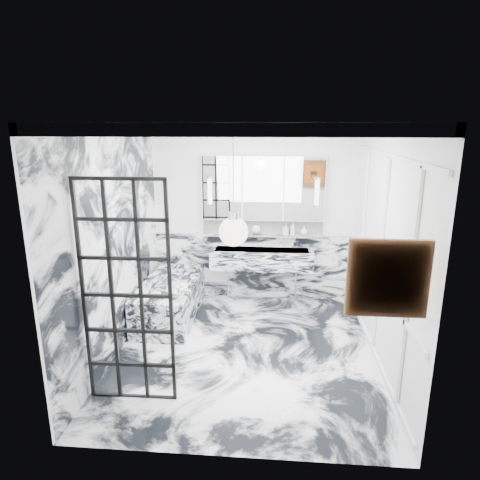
# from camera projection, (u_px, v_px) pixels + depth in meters

# --- Properties ---
(floor) EXTENTS (3.60, 3.60, 0.00)m
(floor) POSITION_uv_depth(u_px,v_px,m) (245.00, 350.00, 5.44)
(floor) COLOR white
(floor) RESTS_ON ground
(ceiling) EXTENTS (3.60, 3.60, 0.00)m
(ceiling) POSITION_uv_depth(u_px,v_px,m) (246.00, 122.00, 4.69)
(ceiling) COLOR white
(ceiling) RESTS_ON wall_back
(wall_back) EXTENTS (3.60, 0.00, 3.60)m
(wall_back) POSITION_uv_depth(u_px,v_px,m) (253.00, 214.00, 6.79)
(wall_back) COLOR white
(wall_back) RESTS_ON floor
(wall_front) EXTENTS (3.60, 0.00, 3.60)m
(wall_front) POSITION_uv_depth(u_px,v_px,m) (229.00, 308.00, 3.34)
(wall_front) COLOR white
(wall_front) RESTS_ON floor
(wall_left) EXTENTS (0.00, 3.60, 3.60)m
(wall_left) POSITION_uv_depth(u_px,v_px,m) (114.00, 242.00, 5.19)
(wall_left) COLOR white
(wall_left) RESTS_ON floor
(wall_right) EXTENTS (0.00, 3.60, 3.60)m
(wall_right) POSITION_uv_depth(u_px,v_px,m) (383.00, 248.00, 4.94)
(wall_right) COLOR white
(wall_right) RESTS_ON floor
(marble_clad_back) EXTENTS (3.18, 0.05, 1.05)m
(marble_clad_back) POSITION_uv_depth(u_px,v_px,m) (253.00, 266.00, 7.00)
(marble_clad_back) COLOR white
(marble_clad_back) RESTS_ON floor
(marble_clad_left) EXTENTS (0.02, 3.56, 2.68)m
(marble_clad_left) POSITION_uv_depth(u_px,v_px,m) (116.00, 246.00, 5.21)
(marble_clad_left) COLOR white
(marble_clad_left) RESTS_ON floor
(panel_molding) EXTENTS (0.03, 3.40, 2.30)m
(panel_molding) POSITION_uv_depth(u_px,v_px,m) (381.00, 256.00, 4.96)
(panel_molding) COLOR white
(panel_molding) RESTS_ON floor
(soap_bottle_a) EXTENTS (0.10, 0.10, 0.21)m
(soap_bottle_a) POSITION_uv_depth(u_px,v_px,m) (293.00, 228.00, 6.71)
(soap_bottle_a) COLOR #8C5919
(soap_bottle_a) RESTS_ON ledge
(soap_bottle_b) EXTENTS (0.10, 0.10, 0.18)m
(soap_bottle_b) POSITION_uv_depth(u_px,v_px,m) (286.00, 229.00, 6.72)
(soap_bottle_b) COLOR #4C4C51
(soap_bottle_b) RESTS_ON ledge
(soap_bottle_c) EXTENTS (0.12, 0.12, 0.15)m
(soap_bottle_c) POSITION_uv_depth(u_px,v_px,m) (304.00, 230.00, 6.71)
(soap_bottle_c) COLOR silver
(soap_bottle_c) RESTS_ON ledge
(face_pot) EXTENTS (0.14, 0.14, 0.14)m
(face_pot) POSITION_uv_depth(u_px,v_px,m) (256.00, 229.00, 6.77)
(face_pot) COLOR white
(face_pot) RESTS_ON ledge
(amber_bottle) EXTENTS (0.04, 0.04, 0.10)m
(amber_bottle) POSITION_uv_depth(u_px,v_px,m) (291.00, 232.00, 6.73)
(amber_bottle) COLOR #8C5919
(amber_bottle) RESTS_ON ledge
(flower_vase) EXTENTS (0.09, 0.09, 0.12)m
(flower_vase) POSITION_uv_depth(u_px,v_px,m) (181.00, 298.00, 5.53)
(flower_vase) COLOR silver
(flower_vase) RESTS_ON bathtub
(crittall_door) EXTENTS (0.88, 0.05, 2.31)m
(crittall_door) POSITION_uv_depth(u_px,v_px,m) (127.00, 295.00, 4.22)
(crittall_door) COLOR black
(crittall_door) RESTS_ON floor
(artwork) EXTENTS (0.51, 0.05, 0.51)m
(artwork) POSITION_uv_depth(u_px,v_px,m) (388.00, 279.00, 3.21)
(artwork) COLOR #B44312
(artwork) RESTS_ON wall_front
(pendant_light) EXTENTS (0.25, 0.25, 0.25)m
(pendant_light) POSITION_uv_depth(u_px,v_px,m) (234.00, 232.00, 3.65)
(pendant_light) COLOR white
(pendant_light) RESTS_ON ceiling
(trough_sink) EXTENTS (1.60, 0.45, 0.30)m
(trough_sink) POSITION_uv_depth(u_px,v_px,m) (262.00, 259.00, 6.73)
(trough_sink) COLOR silver
(trough_sink) RESTS_ON wall_back
(ledge) EXTENTS (1.90, 0.14, 0.04)m
(ledge) POSITION_uv_depth(u_px,v_px,m) (262.00, 235.00, 6.79)
(ledge) COLOR silver
(ledge) RESTS_ON wall_back
(subway_tile) EXTENTS (1.90, 0.03, 0.23)m
(subway_tile) POSITION_uv_depth(u_px,v_px,m) (263.00, 226.00, 6.82)
(subway_tile) COLOR white
(subway_tile) RESTS_ON wall_back
(mirror_cabinet) EXTENTS (1.90, 0.16, 1.00)m
(mirror_cabinet) POSITION_uv_depth(u_px,v_px,m) (263.00, 188.00, 6.60)
(mirror_cabinet) COLOR white
(mirror_cabinet) RESTS_ON wall_back
(sconce_left) EXTENTS (0.07, 0.07, 0.40)m
(sconce_left) POSITION_uv_depth(u_px,v_px,m) (210.00, 191.00, 6.58)
(sconce_left) COLOR white
(sconce_left) RESTS_ON mirror_cabinet
(sconce_right) EXTENTS (0.07, 0.07, 0.40)m
(sconce_right) POSITION_uv_depth(u_px,v_px,m) (317.00, 192.00, 6.45)
(sconce_right) COLOR white
(sconce_right) RESTS_ON mirror_cabinet
(bathtub) EXTENTS (0.75, 1.65, 0.55)m
(bathtub) POSITION_uv_depth(u_px,v_px,m) (170.00, 299.00, 6.32)
(bathtub) COLOR silver
(bathtub) RESTS_ON floor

